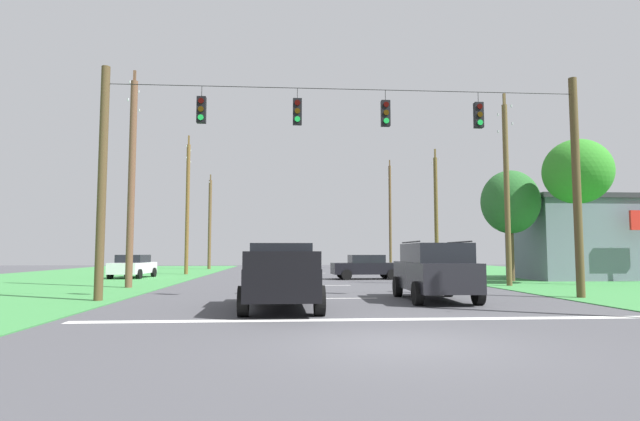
% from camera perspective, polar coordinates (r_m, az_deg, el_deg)
% --- Properties ---
extents(ground_plane, '(120.00, 120.00, 0.00)m').
position_cam_1_polar(ground_plane, '(9.93, 9.00, -14.28)').
color(ground_plane, '#47474C').
extents(stop_bar_stripe, '(14.77, 0.45, 0.01)m').
position_cam_1_polar(stop_bar_stripe, '(13.23, 5.60, -11.86)').
color(stop_bar_stripe, white).
rests_on(stop_bar_stripe, ground).
extents(lane_dash_0, '(2.50, 0.15, 0.01)m').
position_cam_1_polar(lane_dash_0, '(19.14, 2.55, -9.63)').
color(lane_dash_0, white).
rests_on(lane_dash_0, ground).
extents(lane_dash_1, '(2.50, 0.15, 0.01)m').
position_cam_1_polar(lane_dash_1, '(26.49, 0.69, -8.25)').
color(lane_dash_1, white).
rests_on(lane_dash_1, ground).
extents(lane_dash_2, '(2.50, 0.15, 0.01)m').
position_cam_1_polar(lane_dash_2, '(32.84, -0.24, -7.55)').
color(lane_dash_2, white).
rests_on(lane_dash_2, ground).
extents(lane_dash_3, '(2.50, 0.15, 0.01)m').
position_cam_1_polar(lane_dash_3, '(42.23, -1.10, -6.90)').
color(lane_dash_3, white).
rests_on(lane_dash_3, ground).
extents(overhead_signal_span, '(17.48, 0.31, 8.25)m').
position_cam_1_polar(overhead_signal_span, '(18.72, 2.91, 4.35)').
color(overhead_signal_span, brown).
rests_on(overhead_signal_span, ground).
extents(pickup_truck, '(2.33, 5.42, 1.95)m').
position_cam_1_polar(pickup_truck, '(15.71, -4.30, -7.20)').
color(pickup_truck, black).
rests_on(pickup_truck, ground).
extents(suv_black, '(2.32, 4.85, 2.05)m').
position_cam_1_polar(suv_black, '(18.59, 12.48, -6.41)').
color(suv_black, black).
rests_on(suv_black, ground).
extents(distant_car_crossing_white, '(2.25, 4.41, 1.52)m').
position_cam_1_polar(distant_car_crossing_white, '(35.93, -19.89, -5.77)').
color(distant_car_crossing_white, silver).
rests_on(distant_car_crossing_white, ground).
extents(distant_car_oncoming, '(4.40, 2.22, 1.52)m').
position_cam_1_polar(distant_car_oncoming, '(32.78, 5.13, -6.16)').
color(distant_car_oncoming, black).
rests_on(distant_car_oncoming, ground).
extents(utility_pole_mid_right, '(0.27, 1.76, 9.76)m').
position_cam_1_polar(utility_pole_mid_right, '(27.66, 19.87, 2.34)').
color(utility_pole_mid_right, brown).
rests_on(utility_pole_mid_right, ground).
extents(utility_pole_far_right, '(0.29, 1.80, 9.58)m').
position_cam_1_polar(utility_pole_far_right, '(40.20, 12.67, -0.33)').
color(utility_pole_far_right, brown).
rests_on(utility_pole_far_right, ground).
extents(utility_pole_near_left, '(0.28, 1.80, 11.47)m').
position_cam_1_polar(utility_pole_near_left, '(55.01, 7.73, -0.35)').
color(utility_pole_near_left, brown).
rests_on(utility_pole_near_left, ground).
extents(utility_pole_far_left, '(0.33, 1.92, 10.47)m').
position_cam_1_polar(utility_pole_far_left, '(26.29, -20.03, 3.35)').
color(utility_pole_far_left, brown).
rests_on(utility_pole_far_left, ground).
extents(utility_pole_distant_right, '(0.28, 1.87, 10.68)m').
position_cam_1_polar(utility_pole_distant_right, '(40.78, -14.39, 0.61)').
color(utility_pole_distant_right, brown).
rests_on(utility_pole_distant_right, ground).
extents(utility_pole_distant_left, '(0.32, 1.67, 9.51)m').
position_cam_1_polar(utility_pole_distant_left, '(52.95, -12.05, -1.38)').
color(utility_pole_distant_left, brown).
rests_on(utility_pole_distant_left, ground).
extents(tree_roadside_right, '(3.32, 3.32, 6.42)m').
position_cam_1_polar(tree_roadside_right, '(31.94, 20.22, 0.86)').
color(tree_roadside_right, brown).
rests_on(tree_roadside_right, ground).
extents(tree_roadside_far_right, '(3.49, 3.49, 7.60)m').
position_cam_1_polar(tree_roadside_far_right, '(30.32, 26.49, 3.82)').
color(tree_roadside_far_right, brown).
rests_on(tree_roadside_far_right, ground).
extents(roadside_store, '(11.16, 6.76, 5.13)m').
position_cam_1_polar(roadside_store, '(37.28, 29.11, -2.67)').
color(roadside_store, slate).
rests_on(roadside_store, ground).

